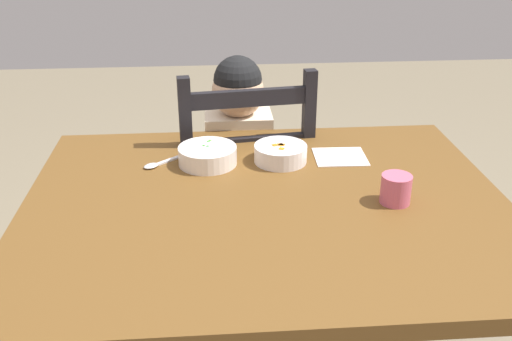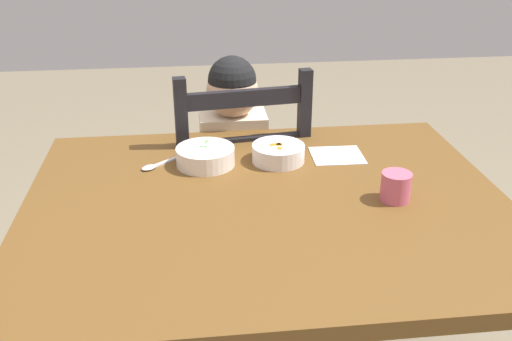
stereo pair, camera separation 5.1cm
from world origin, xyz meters
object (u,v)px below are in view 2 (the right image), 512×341
Objects in this scene: dining_chair at (237,200)px; bowl_of_peas at (205,156)px; spoon at (155,166)px; dining_table at (267,236)px; child_figure at (234,154)px; bowl_of_carrots at (278,153)px; drinking_cup at (396,187)px.

bowl_of_peas is (-0.11, -0.30, 0.30)m from dining_chair.
spoon is at bearing 179.75° from bowl_of_peas.
dining_table is 0.52m from child_figure.
child_figure is 6.40× the size of bowl_of_carrots.
bowl_of_peas reaches higher than spoon.
drinking_cup reaches higher than spoon.
bowl_of_carrots reaches higher than dining_table.
spoon is at bearing -130.07° from dining_chair.
child_figure is 8.06× the size of spoon.
bowl_of_carrots is at bearing 133.41° from drinking_cup.
bowl_of_peas is at bearing -110.07° from dining_chair.
child_figure is 0.67m from drinking_cup.
dining_table is at bearing -39.02° from spoon.
drinking_cup reaches higher than dining_table.
dining_chair is 0.44m from bowl_of_carrots.
child_figure is 0.39m from spoon.
drinking_cup is at bearing -46.59° from bowl_of_carrots.
dining_table is 1.26× the size of child_figure.
child_figure is at bearing 50.14° from spoon.
bowl_of_peas is 0.53m from drinking_cup.
child_figure reaches higher than dining_chair.
dining_table is 0.30m from bowl_of_peas.
dining_chair is at bearing 49.93° from spoon.
dining_table is 0.56m from dining_chair.
spoon is at bearing 140.98° from dining_table.
dining_chair reaches higher than bowl_of_peas.
drinking_cup reaches higher than bowl_of_peas.
bowl_of_carrots is at bearing -70.70° from child_figure.
spoon is (-0.28, 0.23, 0.11)m from dining_table.
bowl_of_carrots reaches higher than spoon.
child_figure is 5.83× the size of bowl_of_peas.
spoon is (-0.24, -0.29, 0.10)m from child_figure.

